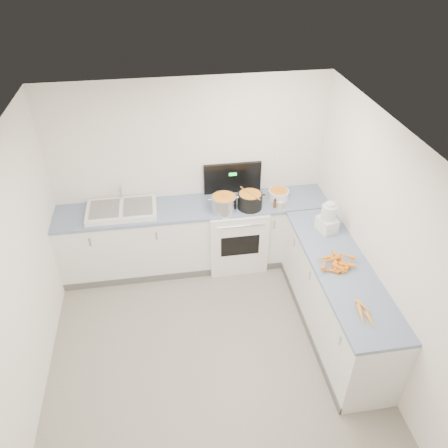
{
  "coord_description": "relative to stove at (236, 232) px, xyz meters",
  "views": [
    {
      "loc": [
        -0.34,
        -2.97,
        4.01
      ],
      "look_at": [
        0.3,
        1.1,
        1.05
      ],
      "focal_mm": 35.0,
      "sensor_mm": 36.0,
      "label": 1
    }
  ],
  "objects": [
    {
      "name": "peeled_carrots",
      "position": [
        0.84,
        -2.08,
        0.49
      ],
      "size": [
        0.15,
        0.36,
        0.04
      ],
      "color": "orange",
      "rests_on": "counter_right"
    },
    {
      "name": "extract_bottle",
      "position": [
        0.47,
        -0.17,
        0.52
      ],
      "size": [
        0.04,
        0.04,
        0.1
      ],
      "primitive_type": "cylinder",
      "color": "#593319",
      "rests_on": "counter_back"
    },
    {
      "name": "sink",
      "position": [
        -1.45,
        0.02,
        0.5
      ],
      "size": [
        0.86,
        0.52,
        0.31
      ],
      "color": "white",
      "rests_on": "counter_back"
    },
    {
      "name": "mixing_bowl",
      "position": [
        0.57,
        0.02,
        0.53
      ],
      "size": [
        0.3,
        0.3,
        0.12
      ],
      "primitive_type": "cylinder",
      "rotation": [
        0.0,
        0.0,
        -0.12
      ],
      "color": "white",
      "rests_on": "counter_back"
    },
    {
      "name": "steel_pot",
      "position": [
        -0.18,
        -0.14,
        0.56
      ],
      "size": [
        0.34,
        0.34,
        0.23
      ],
      "primitive_type": "cylinder",
      "rotation": [
        0.0,
        0.0,
        -0.12
      ],
      "color": "silver",
      "rests_on": "stove"
    },
    {
      "name": "counter_right",
      "position": [
        0.9,
        -1.39,
        -0.0
      ],
      "size": [
        0.62,
        2.2,
        0.94
      ],
      "color": "white",
      "rests_on": "ground"
    },
    {
      "name": "black_pot",
      "position": [
        0.15,
        -0.13,
        0.56
      ],
      "size": [
        0.4,
        0.4,
        0.22
      ],
      "primitive_type": "cylinder",
      "rotation": [
        0.0,
        0.0,
        -0.36
      ],
      "color": "black",
      "rests_on": "stove"
    },
    {
      "name": "stove",
      "position": [
        0.0,
        0.0,
        0.0
      ],
      "size": [
        0.76,
        0.65,
        1.36
      ],
      "color": "white",
      "rests_on": "ground"
    },
    {
      "name": "food_processor",
      "position": [
        0.95,
        -0.74,
        0.63
      ],
      "size": [
        0.24,
        0.27,
        0.38
      ],
      "color": "white",
      "rests_on": "counter_right"
    },
    {
      "name": "ceiling",
      "position": [
        -0.55,
        -1.69,
        2.03
      ],
      "size": [
        3.5,
        4.0,
        0.0
      ],
      "primitive_type": null,
      "rotation": [
        3.14,
        0.0,
        0.0
      ],
      "color": "white",
      "rests_on": "ground"
    },
    {
      "name": "wall_left",
      "position": [
        -2.3,
        -1.69,
        0.78
      ],
      "size": [
        0.0,
        4.0,
        2.5
      ],
      "primitive_type": null,
      "rotation": [
        1.57,
        0.0,
        1.57
      ],
      "color": "white",
      "rests_on": "ground"
    },
    {
      "name": "wooden_spoon",
      "position": [
        0.15,
        -0.13,
        0.68
      ],
      "size": [
        0.19,
        0.35,
        0.02
      ],
      "primitive_type": "cylinder",
      "rotation": [
        1.57,
        0.0,
        0.48
      ],
      "color": "#AD7A47",
      "rests_on": "black_pot"
    },
    {
      "name": "wall_right",
      "position": [
        1.2,
        -1.69,
        0.78
      ],
      "size": [
        0.0,
        4.0,
        2.5
      ],
      "primitive_type": null,
      "rotation": [
        1.57,
        0.0,
        -1.57
      ],
      "color": "white",
      "rests_on": "ground"
    },
    {
      "name": "carrot_pile",
      "position": [
        0.85,
        -1.38,
        0.5
      ],
      "size": [
        0.44,
        0.39,
        0.09
      ],
      "color": "orange",
      "rests_on": "counter_right"
    },
    {
      "name": "peelings",
      "position": [
        -1.68,
        0.03,
        0.54
      ],
      "size": [
        0.23,
        0.27,
        0.01
      ],
      "color": "tan",
      "rests_on": "sink"
    },
    {
      "name": "wall_back",
      "position": [
        -0.55,
        0.31,
        0.78
      ],
      "size": [
        3.5,
        0.0,
        2.5
      ],
      "primitive_type": null,
      "rotation": [
        1.57,
        0.0,
        0.0
      ],
      "color": "white",
      "rests_on": "ground"
    },
    {
      "name": "spice_jar",
      "position": [
        0.53,
        -0.22,
        0.51
      ],
      "size": [
        0.05,
        0.05,
        0.09
      ],
      "primitive_type": "cylinder",
      "color": "#E5B266",
      "rests_on": "counter_back"
    },
    {
      "name": "floor",
      "position": [
        -0.55,
        -1.69,
        -0.47
      ],
      "size": [
        3.5,
        4.0,
        0.0
      ],
      "primitive_type": null,
      "color": "gray",
      "rests_on": "ground"
    },
    {
      "name": "counter_back",
      "position": [
        -0.55,
        0.01,
        -0.0
      ],
      "size": [
        3.5,
        0.62,
        0.94
      ],
      "color": "white",
      "rests_on": "ground"
    }
  ]
}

